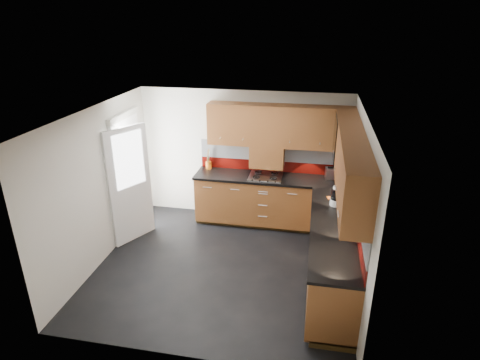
% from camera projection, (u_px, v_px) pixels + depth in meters
% --- Properties ---
extents(room, '(4.00, 3.80, 2.64)m').
position_uv_depth(room, '(221.00, 177.00, 5.63)').
color(room, black).
extents(base_cabinets, '(2.70, 3.20, 0.95)m').
position_uv_depth(base_cabinets, '(296.00, 226.00, 6.50)').
color(base_cabinets, '#603115').
rests_on(base_cabinets, room).
extents(countertop, '(2.72, 3.22, 0.04)m').
position_uv_depth(countertop, '(297.00, 199.00, 6.31)').
color(countertop, black).
rests_on(countertop, base_cabinets).
extents(backsplash, '(2.70, 3.20, 0.54)m').
position_uv_depth(backsplash, '(313.00, 178.00, 6.36)').
color(backsplash, maroon).
rests_on(backsplash, countertop).
extents(upper_cabinets, '(2.50, 3.20, 0.72)m').
position_uv_depth(upper_cabinets, '(313.00, 142.00, 5.99)').
color(upper_cabinets, '#603115').
rests_on(upper_cabinets, room).
extents(extractor_hood, '(0.60, 0.33, 0.40)m').
position_uv_depth(extractor_hood, '(267.00, 156.00, 7.12)').
color(extractor_hood, '#603115').
rests_on(extractor_hood, room).
extents(glass_cabinet, '(0.32, 0.80, 0.66)m').
position_uv_depth(glass_cabinet, '(345.00, 137.00, 6.16)').
color(glass_cabinet, black).
rests_on(glass_cabinet, room).
extents(back_door, '(0.42, 1.19, 2.04)m').
position_uv_depth(back_door, '(130.00, 179.00, 6.80)').
color(back_door, white).
rests_on(back_door, room).
extents(gas_hob, '(0.58, 0.51, 0.05)m').
position_uv_depth(gas_hob, '(265.00, 176.00, 7.09)').
color(gas_hob, silver).
rests_on(gas_hob, countertop).
extents(utensil_pot, '(0.11, 0.11, 0.39)m').
position_uv_depth(utensil_pot, '(209.00, 164.00, 7.46)').
color(utensil_pot, '#C86212').
rests_on(utensil_pot, countertop).
extents(toaster, '(0.30, 0.20, 0.20)m').
position_uv_depth(toaster, '(333.00, 173.00, 7.01)').
color(toaster, silver).
rests_on(toaster, countertop).
extents(food_processor, '(0.19, 0.19, 0.31)m').
position_uv_depth(food_processor, '(336.00, 197.00, 6.01)').
color(food_processor, white).
rests_on(food_processor, countertop).
extents(paper_towel, '(0.13, 0.13, 0.23)m').
position_uv_depth(paper_towel, '(344.00, 217.00, 5.46)').
color(paper_towel, white).
rests_on(paper_towel, countertop).
extents(orange_cloth, '(0.15, 0.14, 0.01)m').
position_uv_depth(orange_cloth, '(331.00, 198.00, 6.29)').
color(orange_cloth, '#D65D17').
rests_on(orange_cloth, countertop).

